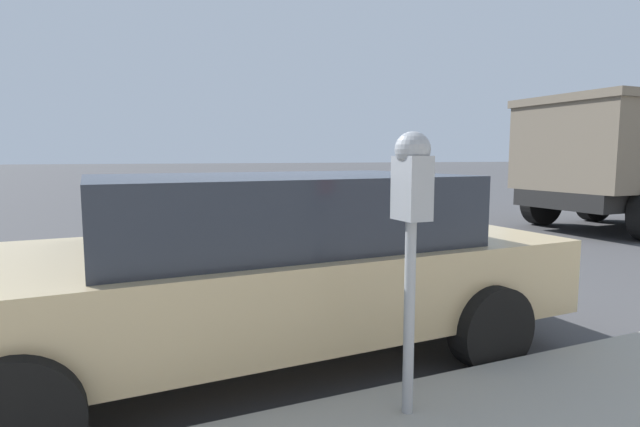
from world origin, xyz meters
name	(u,v)px	position (x,y,z in m)	size (l,w,h in m)	color
ground_plane	(265,310)	(0.00, 0.00, 0.00)	(220.00, 220.00, 0.00)	#424244
parking_meter	(412,201)	(-2.53, -0.04, 1.33)	(0.21, 0.19, 1.55)	gray
car_tan	(261,262)	(-1.15, 0.37, 0.76)	(2.19, 4.86, 1.42)	tan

